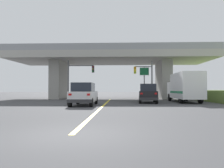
{
  "coord_description": "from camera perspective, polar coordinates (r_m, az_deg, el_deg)",
  "views": [
    {
      "loc": [
        1.56,
        -6.82,
        1.44
      ],
      "look_at": [
        0.46,
        20.15,
        2.11
      ],
      "focal_mm": 35.14,
      "sensor_mm": 36.0,
      "label": 1
    }
  ],
  "objects": [
    {
      "name": "box_truck",
      "position": [
        25.75,
        18.39,
        -0.79
      ],
      "size": [
        2.33,
        7.4,
        3.22
      ],
      "color": "silver",
      "rests_on": "ground"
    },
    {
      "name": "traffic_signal_nearside",
      "position": [
        30.02,
        8.77,
        2.15
      ],
      "size": [
        2.54,
        0.36,
        5.3
      ],
      "color": "#56595E",
      "rests_on": "ground"
    },
    {
      "name": "highway_sign",
      "position": [
        30.85,
        8.4,
        2.14
      ],
      "size": [
        1.29,
        0.17,
        4.65
      ],
      "color": "#56595E",
      "rests_on": "ground"
    },
    {
      "name": "lane_divider_stripe",
      "position": [
        19.2,
        -2.33,
        -5.7
      ],
      "size": [
        0.2,
        24.53,
        0.01
      ],
      "primitive_type": "cube",
      "color": "yellow",
      "rests_on": "ground"
    },
    {
      "name": "ground",
      "position": [
        34.14,
        -0.28,
        -3.83
      ],
      "size": [
        160.0,
        160.0,
        0.0
      ],
      "primitive_type": "plane",
      "color": "#424244"
    },
    {
      "name": "suv_crossing",
      "position": [
        23.9,
        9.3,
        -2.42
      ],
      "size": [
        2.24,
        4.64,
        2.02
      ],
      "rotation": [
        0.0,
        0.0,
        -0.08
      ],
      "color": "black",
      "rests_on": "ground"
    },
    {
      "name": "suv_lead",
      "position": [
        19.84,
        -7.32,
        -2.63
      ],
      "size": [
        2.04,
        4.66,
        2.02
      ],
      "color": "silver",
      "rests_on": "ground"
    },
    {
      "name": "traffic_signal_farside",
      "position": [
        30.77,
        -9.0,
        2.42
      ],
      "size": [
        3.72,
        0.36,
        5.47
      ],
      "color": "#56595E",
      "rests_on": "ground"
    },
    {
      "name": "overpass_bridge",
      "position": [
        34.35,
        -0.28,
        5.25
      ],
      "size": [
        30.04,
        10.27,
        7.66
      ],
      "color": "#A8A59E",
      "rests_on": "ground"
    }
  ]
}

